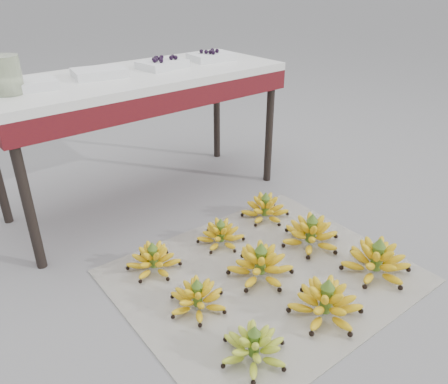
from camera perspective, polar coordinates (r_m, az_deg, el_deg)
ground at (r=2.03m, az=5.12°, el=-11.13°), size 60.00×60.00×0.00m
newspaper_mat at (r=2.04m, az=5.26°, el=-10.84°), size 1.28×1.09×0.01m
bunch_front_left at (r=1.65m, az=3.91°, el=-19.54°), size 0.30×0.30×0.15m
bunch_front_center at (r=1.84m, az=13.15°, el=-13.90°), size 0.33×0.33×0.18m
bunch_front_right at (r=2.12m, az=19.27°, el=-8.50°), size 0.36×0.36×0.19m
bunch_mid_left at (r=1.83m, az=-3.47°, el=-13.65°), size 0.29×0.29×0.15m
bunch_mid_center at (r=1.99m, az=4.77°, el=-9.43°), size 0.38×0.38×0.18m
bunch_mid_right at (r=2.24m, az=11.27°, el=-5.41°), size 0.39×0.39×0.18m
bunch_back_left at (r=2.06m, az=-9.19°, el=-8.76°), size 0.31×0.31×0.15m
bunch_back_center at (r=2.21m, az=-0.43°, el=-5.60°), size 0.26×0.26×0.14m
bunch_back_right at (r=2.44m, az=5.39°, el=-2.21°), size 0.27×0.27×0.16m
vendor_table at (r=2.46m, az=-10.97°, el=13.13°), size 1.59×0.63×0.76m
tray_far_left at (r=2.23m, az=-24.37°, el=12.63°), size 0.27×0.21×0.04m
tray_left at (r=2.37m, az=-15.94°, el=14.76°), size 0.29×0.23×0.04m
tray_right at (r=2.52m, az=-8.05°, el=16.24°), size 0.27×0.21×0.06m
tray_far_right at (r=2.72m, az=-1.66°, el=17.29°), size 0.27×0.21×0.06m
glass_jar at (r=2.16m, az=-26.60°, el=13.50°), size 0.13×0.13×0.16m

